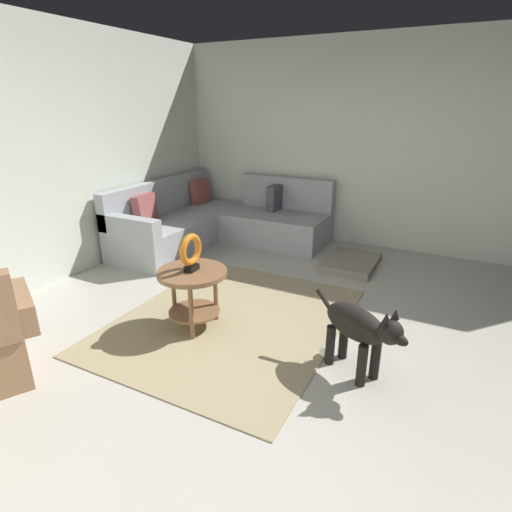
% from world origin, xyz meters
% --- Properties ---
extents(ground_plane, '(6.00, 6.00, 0.10)m').
position_xyz_m(ground_plane, '(0.00, 0.00, -0.05)').
color(ground_plane, '#B7B2A8').
extents(wall_back, '(6.00, 0.12, 2.70)m').
position_xyz_m(wall_back, '(0.00, 2.94, 1.35)').
color(wall_back, silver).
rests_on(wall_back, ground_plane).
extents(wall_right, '(0.12, 6.00, 2.70)m').
position_xyz_m(wall_right, '(2.94, 0.00, 1.35)').
color(wall_right, silver).
rests_on(wall_right, ground_plane).
extents(area_rug, '(2.30, 1.90, 0.01)m').
position_xyz_m(area_rug, '(0.15, 0.70, 0.01)').
color(area_rug, tan).
rests_on(area_rug, ground_plane).
extents(sectional_couch, '(2.20, 2.25, 0.88)m').
position_xyz_m(sectional_couch, '(1.99, 2.01, 0.29)').
color(sectional_couch, '#9EA3A8').
rests_on(sectional_couch, ground_plane).
extents(side_table, '(0.60, 0.60, 0.54)m').
position_xyz_m(side_table, '(-0.09, 0.94, 0.42)').
color(side_table, brown).
rests_on(side_table, ground_plane).
extents(torus_sculpture, '(0.28, 0.08, 0.33)m').
position_xyz_m(torus_sculpture, '(-0.09, 0.94, 0.71)').
color(torus_sculpture, black).
rests_on(torus_sculpture, side_table).
extents(dog_bed_mat, '(0.80, 0.60, 0.09)m').
position_xyz_m(dog_bed_mat, '(1.98, 0.08, 0.04)').
color(dog_bed_mat, gray).
rests_on(dog_bed_mat, ground_plane).
extents(dog, '(0.46, 0.77, 0.63)m').
position_xyz_m(dog, '(-0.11, -0.51, 0.38)').
color(dog, black).
rests_on(dog, ground_plane).
extents(dog_toy_ball, '(0.10, 0.10, 0.10)m').
position_xyz_m(dog_toy_ball, '(-0.02, -0.25, 0.05)').
color(dog_toy_ball, silver).
rests_on(dog_toy_ball, ground_plane).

